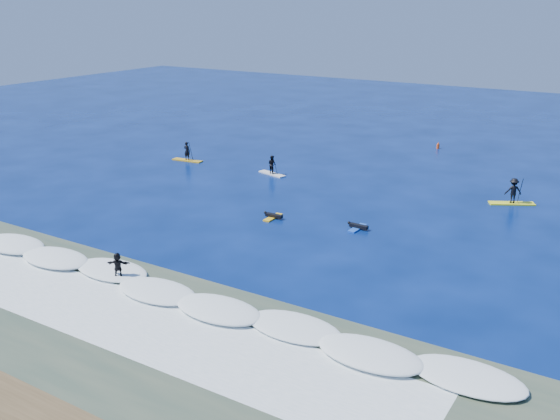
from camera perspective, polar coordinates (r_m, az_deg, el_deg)
The scene contains 11 objects.
ground at distance 41.33m, azimuth -2.63°, elevation -2.01°, with size 160.00×160.00×0.00m, color #031545.
shallow_water at distance 31.84m, azimuth -17.21°, elevation -9.49°, with size 90.00×13.00×0.01m, color #324536.
breaking_wave at distance 34.24m, azimuth -12.20°, elevation -6.99°, with size 40.00×6.00×0.30m, color white.
whitewater at distance 32.41m, azimuth -15.88°, elevation -8.85°, with size 34.00×5.00×0.02m, color silver.
sup_paddler_left at distance 60.16m, azimuth -8.49°, elevation 5.09°, with size 3.11×1.08×2.14m.
sup_paddler_center at distance 54.78m, azimuth -0.73°, elevation 4.02°, with size 2.89×1.42×1.97m.
sup_paddler_right at distance 49.80m, azimuth 20.54°, elevation 1.51°, with size 3.31×2.33×2.33m.
prone_paddler_near at distance 43.84m, azimuth -0.64°, elevation -0.58°, with size 1.48×1.87×0.39m.
prone_paddler_far at distance 42.12m, azimuth 7.11°, elevation -1.55°, with size 1.50×1.90×0.39m.
wave_surfer at distance 35.12m, azimuth -14.59°, elevation -5.02°, with size 2.07×1.47×1.48m.
marker_buoy at distance 66.63m, azimuth 14.25°, elevation 5.72°, with size 0.30×0.30×0.71m.
Camera 1 is at (22.01, -31.80, 14.58)m, focal length 40.00 mm.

